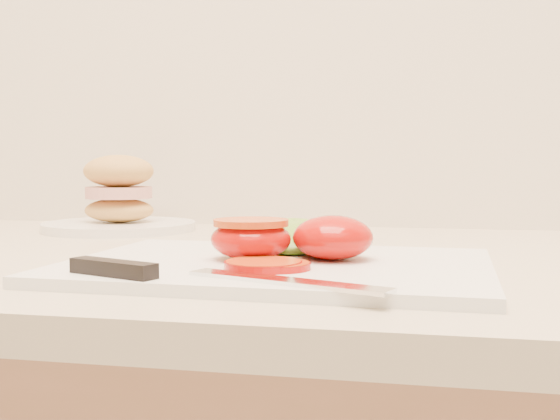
# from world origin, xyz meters

# --- Properties ---
(cutting_board) EXTENTS (0.38, 0.28, 0.01)m
(cutting_board) POSITION_xyz_m (-0.40, 1.55, 0.94)
(cutting_board) COLOR white
(cutting_board) RESTS_ON counter
(tomato_half_dome) EXTENTS (0.07, 0.07, 0.04)m
(tomato_half_dome) POSITION_xyz_m (-0.35, 1.57, 0.96)
(tomato_half_dome) COLOR #B70D03
(tomato_half_dome) RESTS_ON cutting_board
(tomato_half_cut) EXTENTS (0.07, 0.07, 0.04)m
(tomato_half_cut) POSITION_xyz_m (-0.42, 1.56, 0.96)
(tomato_half_cut) COLOR #B70D03
(tomato_half_cut) RESTS_ON cutting_board
(tomato_slice_0) EXTENTS (0.06, 0.06, 0.01)m
(tomato_slice_0) POSITION_xyz_m (-0.40, 1.51, 0.94)
(tomato_slice_0) COLOR #D54D18
(tomato_slice_0) RESTS_ON cutting_board
(tomato_slice_1) EXTENTS (0.05, 0.05, 0.01)m
(tomato_slice_1) POSITION_xyz_m (-0.39, 1.51, 0.94)
(tomato_slice_1) COLOR #D54D18
(tomato_slice_1) RESTS_ON cutting_board
(lettuce_leaf_0) EXTENTS (0.16, 0.13, 0.03)m
(lettuce_leaf_0) POSITION_xyz_m (-0.41, 1.63, 0.95)
(lettuce_leaf_0) COLOR #90C634
(lettuce_leaf_0) RESTS_ON cutting_board
(knife) EXTENTS (0.26, 0.08, 0.01)m
(knife) POSITION_xyz_m (-0.45, 1.45, 0.94)
(knife) COLOR silver
(knife) RESTS_ON cutting_board
(sandwich_plate) EXTENTS (0.22, 0.22, 0.11)m
(sandwich_plate) POSITION_xyz_m (-0.70, 1.87, 0.97)
(sandwich_plate) COLOR white
(sandwich_plate) RESTS_ON counter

